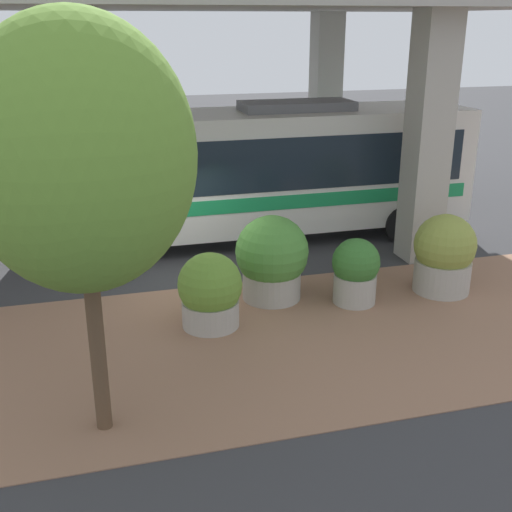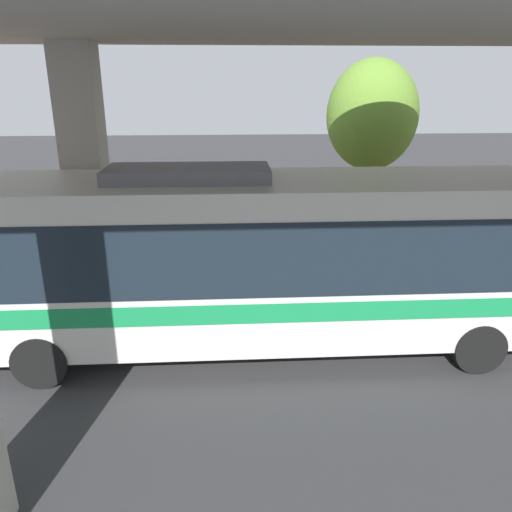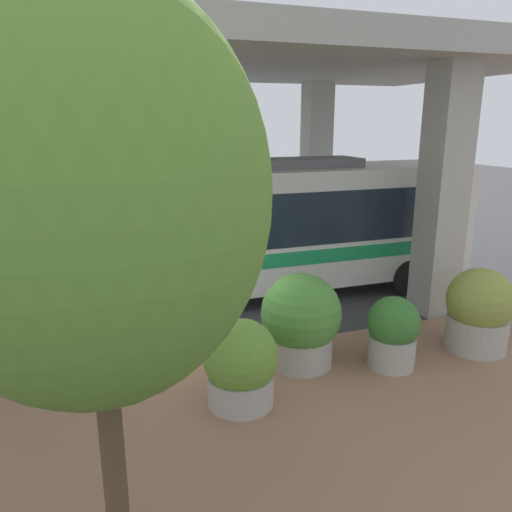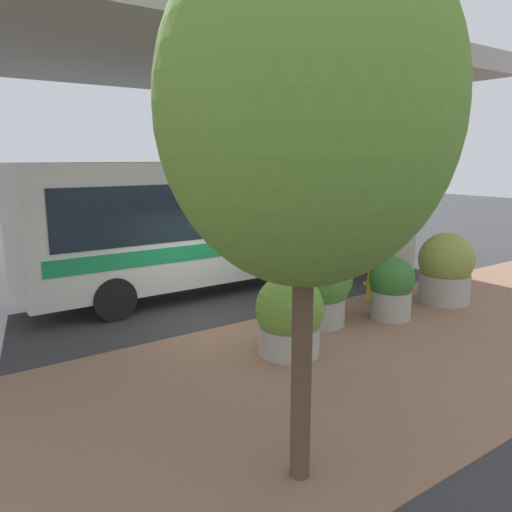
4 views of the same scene
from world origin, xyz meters
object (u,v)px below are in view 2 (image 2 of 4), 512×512
Objects in this scene: planter_front at (211,244)px; bus at (253,254)px; planter_extra at (136,241)px; planter_back at (318,238)px; planter_middle at (269,244)px; street_tree_near at (372,115)px; fire_hydrant at (187,267)px.

bus is at bearing 11.83° from planter_front.
planter_extra is at bearing -88.18° from planter_front.
planter_middle is at bearing -57.66° from planter_back.
planter_extra is 8.94m from street_tree_near.
planter_middle is at bearing 100.90° from fire_hydrant.
planter_back is (-0.99, 1.57, -0.19)m from planter_middle.
planter_front is 0.81× the size of planter_extra.
bus is 9.41m from street_tree_near.
planter_extra is at bearing -66.54° from street_tree_near.
bus is 13.61× the size of fire_hydrant.
planter_front is (-4.76, -1.00, -1.31)m from bus.
planter_back reaches higher than planter_front.
bus is 4.26m from planter_middle.
street_tree_near is at bearing 135.97° from planter_middle.
bus is 5.68m from planter_back.
planter_extra is at bearing -125.07° from fire_hydrant.
bus is 4.28m from fire_hydrant.
planter_front is 1.82m from planter_middle.
fire_hydrant is at bearing 54.93° from planter_extra.
planter_extra is at bearing -99.30° from planter_middle.
planter_middle reaches higher than fire_hydrant.
planter_back is at bearing -37.23° from street_tree_near.
bus is 2.00× the size of street_tree_near.
fire_hydrant is 0.47× the size of planter_middle.
planter_back is at bearing 93.90° from planter_extra.
bus is at bearing -23.94° from planter_back.
planter_front is at bearing -112.59° from planter_middle.
planter_middle is at bearing 170.58° from bus.
fire_hydrant is at bearing -79.10° from planter_middle.
bus reaches higher than planter_middle.
planter_front is 0.24× the size of street_tree_near.
bus is 7.77× the size of planter_back.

